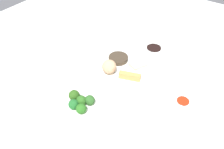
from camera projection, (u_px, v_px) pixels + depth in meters
name	position (u px, v px, depth m)	size (l,w,h in m)	color
tabletop	(124.00, 73.00, 1.16)	(2.20, 2.20, 0.02)	white
main_plate	(124.00, 70.00, 1.15)	(0.30, 0.30, 0.02)	white
rice_scoop	(109.00, 67.00, 1.10)	(0.07, 0.07, 0.07)	tan
spring_roll	(130.00, 76.00, 1.08)	(0.10, 0.02, 0.03)	#DC964E
crab_rangoon_wonton	(138.00, 64.00, 1.15)	(0.08, 0.06, 0.02)	beige
stir_fry_heap	(118.00, 58.00, 1.19)	(0.10, 0.10, 0.02)	#3D3224
broccoli_plate	(80.00, 105.00, 0.97)	(0.20, 0.20, 0.01)	white
broccoli_floret_0	(81.00, 101.00, 0.95)	(0.05, 0.05, 0.05)	#2C631F
broccoli_floret_1	(74.00, 95.00, 0.97)	(0.05, 0.05, 0.05)	#2D591A
broccoli_floret_2	(82.00, 109.00, 0.92)	(0.04, 0.04, 0.04)	#2A6A1F
broccoli_floret_4	(74.00, 104.00, 0.94)	(0.04, 0.04, 0.04)	#206428
broccoli_floret_5	(90.00, 100.00, 0.96)	(0.04, 0.04, 0.04)	#2D6025
soy_sauce_bowl	(153.00, 51.00, 1.25)	(0.10, 0.10, 0.04)	white
soy_sauce_bowl_liquid	(154.00, 48.00, 1.23)	(0.08, 0.08, 0.00)	black
sauce_ramekin_sweet_and_sour	(182.00, 103.00, 0.98)	(0.06, 0.06, 0.02)	white
sauce_ramekin_sweet_and_sour_liquid	(183.00, 101.00, 0.97)	(0.05, 0.05, 0.00)	red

